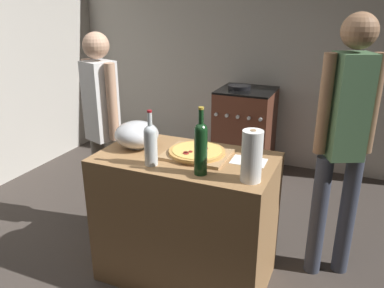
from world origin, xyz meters
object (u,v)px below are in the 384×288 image
Objects in this scene: stove at (245,131)px; person_in_red at (344,135)px; paper_towel_roll at (252,156)px; pizza at (197,151)px; person_in_stripes at (103,124)px; mixing_bowl at (137,135)px; wine_bottle_clear at (151,143)px; wine_bottle_dark at (201,146)px.

stove is 1.84m from person_in_red.
stove is at bearing 106.21° from paper_towel_roll.
person_in_stripes is (-0.89, 0.25, -0.01)m from pizza.
person_in_red reaches higher than stove.
person_in_red is at bearing 17.61° from mixing_bowl.
pizza is 1.22× the size of mixing_bowl.
mixing_bowl is 0.32m from wine_bottle_clear.
stove is at bearing 98.54° from wine_bottle_dark.
person_in_red reaches higher than mixing_bowl.
pizza is 1.89m from stove.
mixing_bowl is 0.30× the size of stove.
wine_bottle_dark is (0.32, -0.01, 0.03)m from wine_bottle_clear.
wine_bottle_dark is at bearing -22.51° from mixing_bowl.
paper_towel_roll is 0.28m from wine_bottle_dark.
pizza is 0.36× the size of stove.
wine_bottle_clear is at bearing -90.27° from stove.
wine_bottle_dark is at bearing -138.75° from person_in_red.
person_in_stripes reaches higher than wine_bottle_dark.
pizza is 0.22× the size of person_in_stripes.
wine_bottle_dark reaches higher than stove.
person_in_red is at bearing 24.89° from pizza.
wine_bottle_dark is 0.95m from person_in_red.
person_in_red is (1.26, 0.40, 0.04)m from mixing_bowl.
mixing_bowl is 0.54m from person_in_stripes.
mixing_bowl is at bearing -162.39° from person_in_red.
paper_towel_roll is at bearing 5.24° from wine_bottle_dark.
stove is at bearing 125.60° from person_in_red.
wine_bottle_clear reaches higher than pizza.
wine_bottle_clear reaches higher than paper_towel_roll.
paper_towel_roll is 0.30× the size of stove.
wine_bottle_clear is 1.21m from person_in_red.
wine_bottle_clear is 0.86m from person_in_stripes.
person_in_stripes is at bearing 145.05° from wine_bottle_clear.
person_in_stripes is (-0.47, 0.27, -0.06)m from mixing_bowl.
person_in_stripes is (-1.02, 0.49, -0.14)m from wine_bottle_dark.
stove reaches higher than pizza.
wine_bottle_dark is (0.55, -0.23, 0.08)m from mixing_bowl.
wine_bottle_clear reaches higher than mixing_bowl.
wine_bottle_dark is at bearing -63.06° from pizza.
person_in_stripes reaches higher than mixing_bowl.
person_in_red reaches higher than pizza.
pizza is at bearing 1.69° from mixing_bowl.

